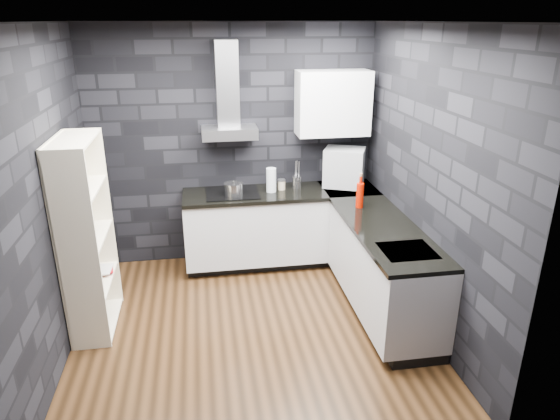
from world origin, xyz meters
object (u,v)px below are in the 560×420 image
object	(u,v)px
appliance_garage	(344,167)
utensil_crock	(297,182)
pot	(234,190)
glass_vase	(271,180)
bookshelf	(87,237)
fruit_bowl	(83,239)
storage_jar	(281,185)
red_bottle	(360,195)

from	to	relation	value
appliance_garage	utensil_crock	bearing A→B (deg)	-158.66
pot	utensil_crock	size ratio (longest dim) A/B	1.45
glass_vase	bookshelf	xyz separation A→B (m)	(-1.81, -0.99, -0.14)
fruit_bowl	pot	bearing A→B (deg)	36.92
appliance_garage	fruit_bowl	bearing A→B (deg)	-132.56
utensil_crock	appliance_garage	size ratio (longest dim) A/B	0.31
storage_jar	utensil_crock	xyz separation A→B (m)	(0.18, 0.03, 0.02)
storage_jar	fruit_bowl	world-z (taller)	storage_jar
fruit_bowl	utensil_crock	bearing A→B (deg)	29.52
utensil_crock	bookshelf	bearing A→B (deg)	-153.11
utensil_crock	red_bottle	distance (m)	0.89
bookshelf	utensil_crock	bearing A→B (deg)	29.15
storage_jar	bookshelf	xyz separation A→B (m)	(-1.93, -1.04, -0.05)
pot	fruit_bowl	xyz separation A→B (m)	(-1.38, -1.04, -0.03)
red_bottle	utensil_crock	bearing A→B (deg)	125.35
utensil_crock	fruit_bowl	distance (m)	2.43
glass_vase	appliance_garage	xyz separation A→B (m)	(0.86, 0.07, 0.09)
glass_vase	utensil_crock	bearing A→B (deg)	15.71
pot	glass_vase	world-z (taller)	glass_vase
utensil_crock	pot	bearing A→B (deg)	-167.72
utensil_crock	red_bottle	bearing A→B (deg)	-54.65
utensil_crock	glass_vase	bearing A→B (deg)	-164.29
pot	bookshelf	size ratio (longest dim) A/B	0.11
utensil_crock	fruit_bowl	bearing A→B (deg)	-150.48
pot	bookshelf	xyz separation A→B (m)	(-1.38, -0.91, -0.07)
utensil_crock	red_bottle	world-z (taller)	red_bottle
glass_vase	storage_jar	size ratio (longest dim) A/B	2.61
utensil_crock	bookshelf	size ratio (longest dim) A/B	0.08
bookshelf	fruit_bowl	distance (m)	0.13
appliance_garage	glass_vase	bearing A→B (deg)	-152.04
appliance_garage	bookshelf	size ratio (longest dim) A/B	0.25
pot	storage_jar	world-z (taller)	pot
utensil_crock	appliance_garage	bearing A→B (deg)	-2.28
fruit_bowl	bookshelf	bearing A→B (deg)	90.00
red_bottle	bookshelf	size ratio (longest dim) A/B	0.14
red_bottle	fruit_bowl	bearing A→B (deg)	-169.84
red_bottle	fruit_bowl	xyz separation A→B (m)	(-2.63, -0.47, -0.09)
glass_vase	red_bottle	size ratio (longest dim) A/B	1.05
glass_vase	fruit_bowl	xyz separation A→B (m)	(-1.81, -1.11, -0.10)
utensil_crock	bookshelf	world-z (taller)	bookshelf
fruit_bowl	storage_jar	bearing A→B (deg)	31.09
storage_jar	fruit_bowl	distance (m)	2.26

